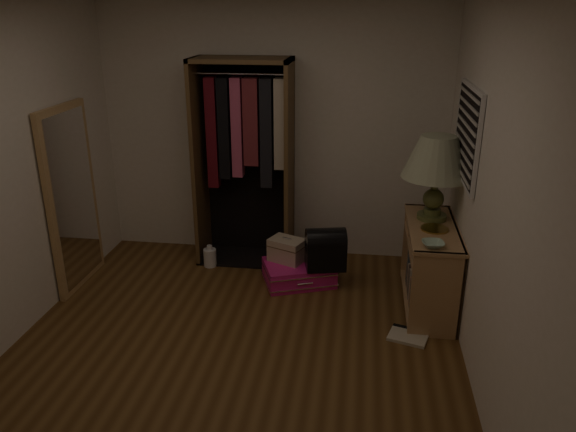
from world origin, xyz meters
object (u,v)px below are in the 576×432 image
object	(u,v)px
floor_mirror	(72,198)
pink_suitcase	(299,273)
console_bookshelf	(429,262)
black_bag	(326,248)
white_jug	(210,257)
table_lamp	(437,159)
open_wardrobe	(246,146)
train_case	(287,250)

from	to	relation	value
floor_mirror	pink_suitcase	distance (m)	2.21
console_bookshelf	floor_mirror	distance (m)	3.27
black_bag	white_jug	distance (m)	1.27
floor_mirror	pink_suitcase	xyz separation A→B (m)	(2.06, 0.27, -0.75)
table_lamp	white_jug	size ratio (longest dim) A/B	3.26
floor_mirror	open_wardrobe	bearing A→B (deg)	27.64
black_bag	pink_suitcase	bearing A→B (deg)	152.76
white_jug	open_wardrobe	bearing A→B (deg)	37.76
console_bookshelf	pink_suitcase	bearing A→B (deg)	168.40
pink_suitcase	table_lamp	world-z (taller)	table_lamp
pink_suitcase	table_lamp	xyz separation A→B (m)	(1.18, -0.08, 1.19)
train_case	floor_mirror	bearing A→B (deg)	-146.90
black_bag	floor_mirror	bearing A→B (deg)	172.43
open_wardrobe	pink_suitcase	world-z (taller)	open_wardrobe
floor_mirror	black_bag	distance (m)	2.37
train_case	black_bag	distance (m)	0.40
console_bookshelf	white_jug	world-z (taller)	console_bookshelf
train_case	white_jug	size ratio (longest dim) A/B	1.72
black_bag	table_lamp	bearing A→B (deg)	-13.75
train_case	table_lamp	size ratio (longest dim) A/B	0.53
console_bookshelf	floor_mirror	xyz separation A→B (m)	(-3.24, -0.03, 0.45)
black_bag	table_lamp	xyz separation A→B (m)	(0.92, -0.02, 0.89)
black_bag	table_lamp	world-z (taller)	table_lamp
black_bag	white_jug	xyz separation A→B (m)	(-1.20, 0.30, -0.31)
console_bookshelf	table_lamp	distance (m)	0.91
pink_suitcase	white_jug	size ratio (longest dim) A/B	3.44
train_case	white_jug	world-z (taller)	train_case
console_bookshelf	table_lamp	bearing A→B (deg)	89.19
open_wardrobe	white_jug	bearing A→B (deg)	-142.24
black_bag	table_lamp	distance (m)	1.28
floor_mirror	train_case	xyz separation A→B (m)	(1.94, 0.32, -0.54)
console_bookshelf	pink_suitcase	xyz separation A→B (m)	(-1.18, 0.24, -0.30)
black_bag	white_jug	world-z (taller)	black_bag
floor_mirror	black_bag	bearing A→B (deg)	5.07
black_bag	console_bookshelf	bearing A→B (deg)	-23.40
floor_mirror	pink_suitcase	world-z (taller)	floor_mirror
open_wardrobe	white_jug	size ratio (longest dim) A/B	9.03
console_bookshelf	floor_mirror	bearing A→B (deg)	-179.46
open_wardrobe	table_lamp	bearing A→B (deg)	-18.20
console_bookshelf	pink_suitcase	distance (m)	1.24
train_case	white_jug	xyz separation A→B (m)	(-0.82, 0.18, -0.22)
console_bookshelf	white_jug	distance (m)	2.19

